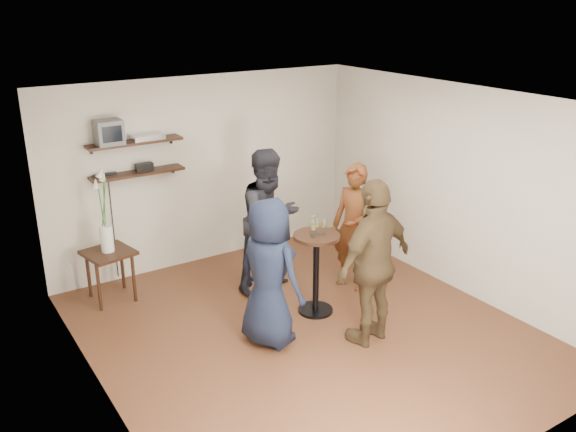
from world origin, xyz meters
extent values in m
cube|color=#4E2A19|center=(0.00, 0.00, -0.02)|extent=(4.50, 5.00, 0.04)
cube|color=white|center=(0.00, 0.00, 2.62)|extent=(4.50, 5.00, 0.04)
cube|color=beige|center=(0.00, 2.52, 1.30)|extent=(4.50, 0.04, 2.60)
cube|color=beige|center=(0.00, -2.52, 1.30)|extent=(4.50, 0.04, 2.60)
cube|color=beige|center=(-2.27, 0.00, 1.30)|extent=(0.04, 5.00, 2.60)
cube|color=beige|center=(2.27, 0.00, 1.30)|extent=(0.04, 5.00, 2.60)
cube|color=black|center=(-1.00, 2.38, 1.85)|extent=(1.20, 0.25, 0.04)
cube|color=black|center=(-1.00, 2.38, 1.45)|extent=(1.20, 0.25, 0.04)
cube|color=#59595B|center=(-1.32, 2.38, 2.02)|extent=(0.32, 0.30, 0.30)
cube|color=silver|center=(-0.83, 2.38, 1.90)|extent=(0.40, 0.24, 0.06)
cube|color=black|center=(-0.91, 2.38, 1.52)|extent=(0.22, 0.10, 0.10)
cube|color=black|center=(-1.40, 2.42, 1.48)|extent=(0.30, 0.05, 0.03)
cube|color=black|center=(-1.58, 1.99, 0.63)|extent=(0.63, 0.63, 0.04)
cylinder|color=black|center=(-1.80, 1.77, 0.30)|extent=(0.04, 0.04, 0.60)
cylinder|color=black|center=(-1.37, 1.77, 0.30)|extent=(0.04, 0.04, 0.60)
cylinder|color=black|center=(-1.80, 2.20, 0.30)|extent=(0.04, 0.04, 0.60)
cylinder|color=black|center=(-1.37, 2.20, 0.30)|extent=(0.04, 0.04, 0.60)
cylinder|color=white|center=(-1.58, 1.99, 0.81)|extent=(0.16, 0.16, 0.33)
cylinder|color=#22681D|center=(-1.60, 1.99, 1.15)|extent=(0.01, 0.08, 0.61)
cone|color=silver|center=(-1.64, 1.99, 1.52)|extent=(0.08, 0.10, 0.13)
cylinder|color=#22681D|center=(-1.57, 2.00, 1.18)|extent=(0.04, 0.06, 0.67)
cone|color=silver|center=(-1.54, 2.02, 1.59)|extent=(0.12, 0.14, 0.14)
cylinder|color=#22681D|center=(-1.58, 1.97, 1.22)|extent=(0.11, 0.09, 0.73)
cone|color=silver|center=(-1.58, 1.94, 1.65)|extent=(0.14, 0.14, 0.14)
cylinder|color=black|center=(0.36, 0.35, 0.97)|extent=(0.54, 0.54, 0.04)
cylinder|color=black|center=(0.36, 0.35, 0.49)|extent=(0.07, 0.07, 0.92)
cylinder|color=black|center=(0.36, 0.35, 0.02)|extent=(0.42, 0.42, 0.03)
cylinder|color=silver|center=(0.28, 0.32, 0.99)|extent=(0.06, 0.06, 0.00)
cylinder|color=silver|center=(0.28, 0.32, 1.04)|extent=(0.01, 0.01, 0.08)
cylinder|color=silver|center=(0.28, 0.32, 1.13)|extent=(0.06, 0.06, 0.10)
cylinder|color=#EFDA62|center=(0.28, 0.32, 1.11)|extent=(0.06, 0.06, 0.06)
cylinder|color=silver|center=(0.44, 0.32, 0.99)|extent=(0.06, 0.06, 0.00)
cylinder|color=silver|center=(0.44, 0.32, 1.04)|extent=(0.01, 0.01, 0.08)
cylinder|color=silver|center=(0.44, 0.32, 1.13)|extent=(0.06, 0.06, 0.10)
cylinder|color=#EFDA62|center=(0.44, 0.32, 1.11)|extent=(0.06, 0.06, 0.06)
cylinder|color=silver|center=(0.33, 0.40, 1.00)|extent=(0.06, 0.06, 0.00)
cylinder|color=silver|center=(0.33, 0.40, 1.05)|extent=(0.01, 0.01, 0.10)
cylinder|color=silver|center=(0.33, 0.40, 1.15)|extent=(0.07, 0.07, 0.12)
cylinder|color=#EFDA62|center=(0.33, 0.40, 1.13)|extent=(0.07, 0.07, 0.06)
cylinder|color=silver|center=(0.38, 0.37, 0.99)|extent=(0.05, 0.05, 0.00)
cylinder|color=silver|center=(0.38, 0.37, 1.04)|extent=(0.01, 0.01, 0.08)
cylinder|color=silver|center=(0.38, 0.37, 1.13)|extent=(0.06, 0.06, 0.10)
cylinder|color=#EFDA62|center=(0.38, 0.37, 1.11)|extent=(0.06, 0.06, 0.05)
imported|color=#A91318|center=(1.16, 0.65, 0.82)|extent=(0.58, 0.70, 1.64)
imported|color=black|center=(0.24, 1.19, 0.92)|extent=(0.98, 0.81, 1.84)
imported|color=black|center=(-0.45, 0.08, 0.82)|extent=(0.75, 0.93, 1.65)
imported|color=#46331E|center=(0.51, -0.49, 0.92)|extent=(1.14, 0.63, 1.84)
camera|label=1|loc=(-3.46, -4.92, 3.59)|focal=38.00mm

